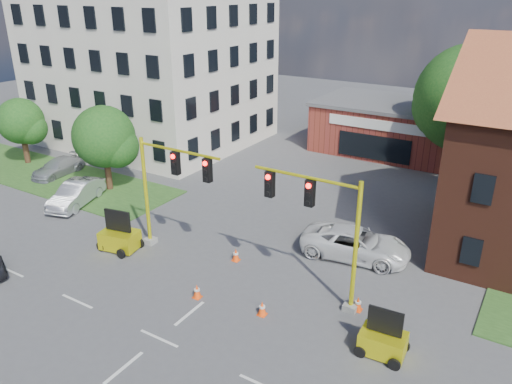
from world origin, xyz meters
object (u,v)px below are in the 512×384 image
signal_mast_east (321,223)px  pickup_white (356,244)px  signal_mast_west (168,184)px  trailer_west (120,238)px  trailer_east (383,341)px

signal_mast_east → pickup_white: size_ratio=1.08×
signal_mast_west → trailer_west: size_ratio=2.75×
trailer_east → trailer_west: bearing=173.6°
trailer_east → pickup_white: 7.66m
pickup_white → signal_mast_east: bearing=171.3°
signal_mast_east → trailer_east: 5.43m
pickup_white → trailer_east: bearing=-158.9°
trailer_west → pickup_white: bearing=16.9°
signal_mast_east → trailer_east: size_ratio=3.10×
trailer_west → trailer_east: size_ratio=1.13×
signal_mast_west → signal_mast_east: (8.71, 0.00, 0.00)m
signal_mast_west → trailer_west: (-2.55, -1.39, -3.22)m
signal_mast_east → signal_mast_west: bearing=180.0°
signal_mast_east → pickup_white: signal_mast_east is taller
signal_mast_east → trailer_west: size_ratio=2.75×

